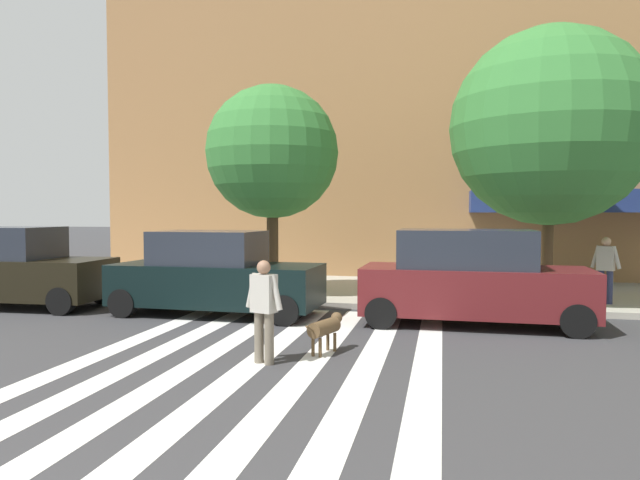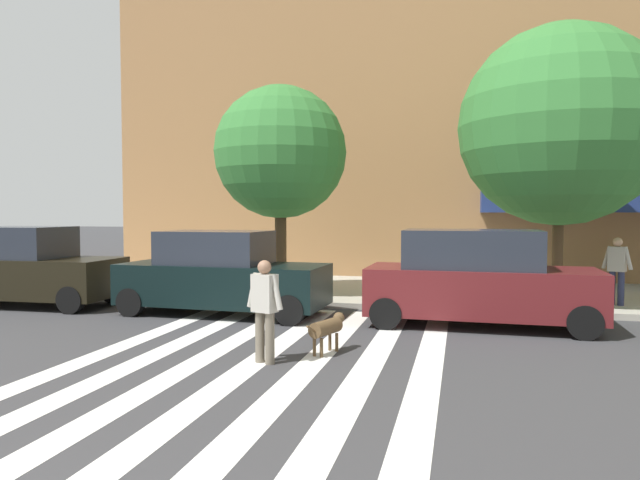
% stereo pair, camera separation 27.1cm
% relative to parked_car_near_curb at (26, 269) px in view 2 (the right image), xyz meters
% --- Properties ---
extents(ground_plane, '(160.00, 160.00, 0.00)m').
position_rel_parked_car_near_curb_xyz_m(ground_plane, '(7.58, -4.51, -0.95)').
color(ground_plane, '#353538').
extents(sidewalk_far, '(80.00, 6.00, 0.15)m').
position_rel_parked_car_near_curb_xyz_m(sidewalk_far, '(7.58, 4.39, -0.88)').
color(sidewalk_far, '#A9A495').
rests_on(sidewalk_far, ground_plane).
extents(crosswalk_stripes, '(5.85, 11.20, 0.01)m').
position_rel_parked_car_near_curb_xyz_m(crosswalk_stripes, '(7.73, -4.51, -0.95)').
color(crosswalk_stripes, silver).
rests_on(crosswalk_stripes, ground_plane).
extents(parked_car_near_curb, '(4.77, 2.11, 2.03)m').
position_rel_parked_car_near_curb_xyz_m(parked_car_near_curb, '(0.00, 0.00, 0.00)').
color(parked_car_near_curb, black).
rests_on(parked_car_near_curb, ground_plane).
extents(parked_car_behind_first, '(4.90, 2.07, 1.96)m').
position_rel_parked_car_near_curb_xyz_m(parked_car_behind_first, '(5.44, 0.00, -0.02)').
color(parked_car_behind_first, black).
rests_on(parked_car_behind_first, ground_plane).
extents(parked_car_third_in_line, '(4.74, 1.99, 2.03)m').
position_rel_parked_car_near_curb_xyz_m(parked_car_third_in_line, '(11.25, 0.00, 0.03)').
color(parked_car_third_in_line, '#5B1A1D').
rests_on(parked_car_third_in_line, ground_plane).
extents(street_tree_nearest, '(3.63, 3.63, 5.71)m').
position_rel_parked_car_near_curb_xyz_m(street_tree_nearest, '(6.06, 2.61, 3.08)').
color(street_tree_nearest, '#4C3823').
rests_on(street_tree_nearest, sidewalk_far).
extents(street_tree_middle, '(4.89, 4.89, 6.81)m').
position_rel_parked_car_near_curb_xyz_m(street_tree_middle, '(13.22, 2.70, 3.56)').
color(street_tree_middle, '#4C3823').
rests_on(street_tree_middle, sidewalk_far).
extents(pedestrian_dog_walker, '(0.69, 0.35, 1.64)m').
position_rel_parked_car_near_curb_xyz_m(pedestrian_dog_walker, '(7.89, -3.90, -0.02)').
color(pedestrian_dog_walker, '#6B6051').
rests_on(pedestrian_dog_walker, ground_plane).
extents(dog_on_leash, '(0.50, 1.06, 0.65)m').
position_rel_parked_car_near_curb_xyz_m(dog_on_leash, '(8.72, -3.04, -0.51)').
color(dog_on_leash, brown).
rests_on(dog_on_leash, ground_plane).
extents(pedestrian_bystander, '(0.66, 0.42, 1.64)m').
position_rel_parked_car_near_curb_xyz_m(pedestrian_bystander, '(14.57, 2.69, 0.13)').
color(pedestrian_bystander, '#282D4C').
rests_on(pedestrian_bystander, sidewalk_far).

